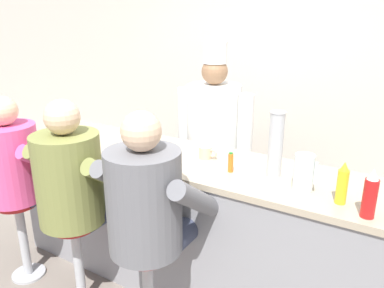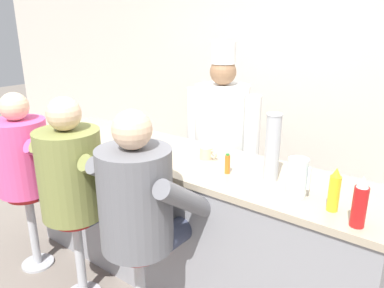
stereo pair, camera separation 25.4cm
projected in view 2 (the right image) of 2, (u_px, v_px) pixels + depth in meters
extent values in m
cube|color=beige|center=(284.00, 83.00, 3.81)|extent=(10.00, 0.06, 2.70)
cube|color=gray|center=(184.00, 222.00, 2.84)|extent=(2.79, 0.66, 1.00)
cube|color=tan|center=(184.00, 159.00, 2.68)|extent=(2.84, 0.69, 0.04)
cylinder|color=red|center=(359.00, 207.00, 1.73)|extent=(0.07, 0.07, 0.20)
cone|color=white|center=(363.00, 182.00, 1.69)|extent=(0.05, 0.05, 0.05)
cylinder|color=yellow|center=(334.00, 194.00, 1.88)|extent=(0.06, 0.06, 0.19)
cone|color=yellow|center=(337.00, 172.00, 1.84)|extent=(0.05, 0.05, 0.05)
cylinder|color=orange|center=(227.00, 164.00, 2.35)|extent=(0.03, 0.03, 0.12)
cylinder|color=#287F2D|center=(228.00, 155.00, 2.33)|extent=(0.02, 0.02, 0.01)
cylinder|color=silver|center=(297.00, 177.00, 2.04)|extent=(0.11, 0.11, 0.22)
cube|color=silver|center=(309.00, 178.00, 2.00)|extent=(0.01, 0.01, 0.13)
cylinder|color=white|center=(79.00, 133.00, 3.17)|extent=(0.25, 0.25, 0.02)
ellipsoid|color=#E0BC60|center=(79.00, 131.00, 3.16)|extent=(0.11, 0.09, 0.03)
cylinder|color=#B24C47|center=(139.00, 150.00, 2.70)|extent=(0.15, 0.15, 0.06)
cylinder|color=white|center=(130.00, 137.00, 2.95)|extent=(0.09, 0.09, 0.09)
torus|color=white|center=(135.00, 138.00, 2.92)|extent=(0.06, 0.02, 0.06)
cylinder|color=beige|center=(206.00, 153.00, 2.61)|extent=(0.09, 0.09, 0.08)
torus|color=beige|center=(213.00, 154.00, 2.57)|extent=(0.06, 0.02, 0.06)
cylinder|color=#B7BABF|center=(272.00, 148.00, 2.22)|extent=(0.09, 0.09, 0.40)
cylinder|color=silver|center=(275.00, 114.00, 2.16)|extent=(0.10, 0.10, 0.01)
cylinder|color=#B2B5BA|center=(38.00, 263.00, 3.15)|extent=(0.26, 0.26, 0.02)
cylinder|color=#B2B5BA|center=(33.00, 229.00, 3.05)|extent=(0.07, 0.07, 0.64)
cylinder|color=red|center=(27.00, 194.00, 2.95)|extent=(0.30, 0.30, 0.05)
cylinder|color=#33384C|center=(43.00, 178.00, 3.15)|extent=(0.15, 0.40, 0.15)
cylinder|color=#33384C|center=(57.00, 184.00, 3.03)|extent=(0.15, 0.40, 0.15)
cylinder|color=#E54C8C|center=(22.00, 157.00, 2.85)|extent=(0.40, 0.40, 0.57)
cylinder|color=#E54C8C|center=(18.00, 143.00, 3.08)|extent=(0.11, 0.44, 0.35)
cylinder|color=#E54C8C|center=(54.00, 156.00, 2.78)|extent=(0.11, 0.44, 0.35)
sphere|color=#DBB28E|center=(14.00, 106.00, 2.73)|extent=(0.21, 0.21, 0.21)
cylinder|color=#B2B5BA|center=(80.00, 256.00, 2.70)|extent=(0.07, 0.07, 0.64)
cylinder|color=red|center=(75.00, 217.00, 2.60)|extent=(0.30, 0.30, 0.05)
cylinder|color=#33384C|center=(90.00, 197.00, 2.81)|extent=(0.16, 0.43, 0.16)
cylinder|color=#33384C|center=(109.00, 205.00, 2.68)|extent=(0.16, 0.43, 0.16)
cylinder|color=olive|center=(70.00, 174.00, 2.49)|extent=(0.43, 0.43, 0.60)
cylinder|color=olive|center=(62.00, 156.00, 2.73)|extent=(0.11, 0.46, 0.37)
cylinder|color=olive|center=(111.00, 174.00, 2.42)|extent=(0.11, 0.46, 0.37)
sphere|color=#DBB28E|center=(64.00, 114.00, 2.36)|extent=(0.22, 0.22, 0.22)
cylinder|color=red|center=(138.00, 249.00, 2.24)|extent=(0.30, 0.30, 0.05)
cylinder|color=#33384C|center=(150.00, 222.00, 2.45)|extent=(0.16, 0.43, 0.16)
cylinder|color=#33384C|center=(175.00, 233.00, 2.33)|extent=(0.16, 0.43, 0.16)
cylinder|color=slate|center=(136.00, 199.00, 2.14)|extent=(0.43, 0.43, 0.61)
cylinder|color=slate|center=(119.00, 176.00, 2.38)|extent=(0.11, 0.46, 0.37)
cylinder|color=slate|center=(186.00, 200.00, 2.07)|extent=(0.11, 0.46, 0.37)
sphere|color=#DBB28E|center=(132.00, 130.00, 2.01)|extent=(0.22, 0.22, 0.22)
cube|color=#232328|center=(220.00, 200.00, 3.37)|extent=(0.35, 0.19, 0.83)
cube|color=white|center=(217.00, 185.00, 3.27)|extent=(0.31, 0.02, 0.50)
cylinder|color=white|center=(222.00, 122.00, 3.14)|extent=(0.45, 0.45, 0.62)
sphere|color=#8C6647|center=(223.00, 72.00, 3.00)|extent=(0.21, 0.21, 0.21)
cylinder|color=white|center=(224.00, 53.00, 2.96)|extent=(0.19, 0.19, 0.17)
cylinder|color=white|center=(194.00, 117.00, 3.30)|extent=(0.13, 0.13, 0.53)
cylinder|color=white|center=(252.00, 128.00, 2.97)|extent=(0.13, 0.13, 0.53)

